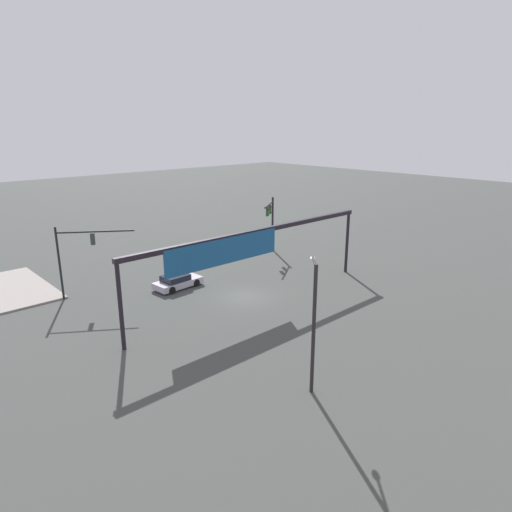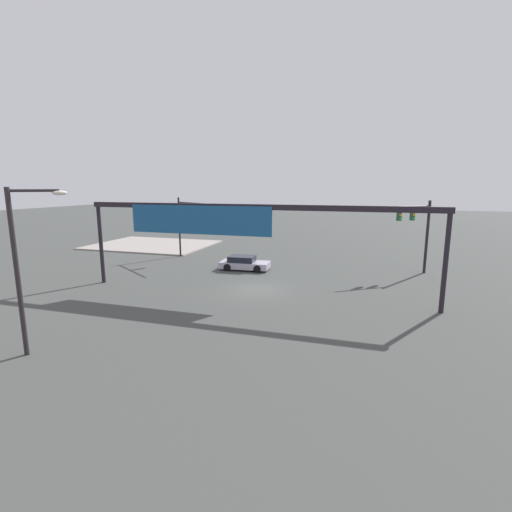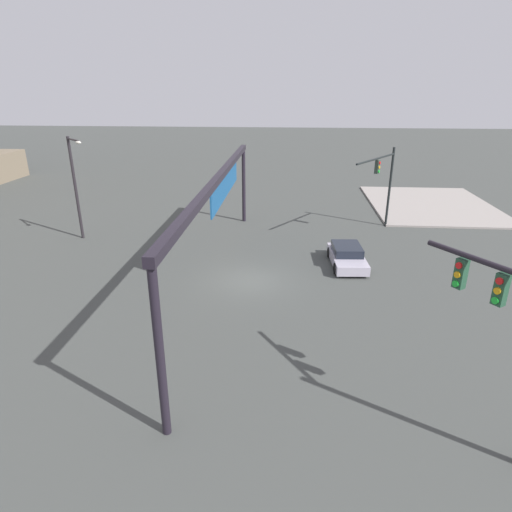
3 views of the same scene
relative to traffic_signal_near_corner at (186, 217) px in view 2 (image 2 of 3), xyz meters
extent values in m
plane|color=#414441|center=(-10.06, 8.89, -4.18)|extent=(198.66, 198.66, 0.00)
cube|color=gray|center=(7.90, -6.21, -4.10)|extent=(14.06, 10.82, 0.15)
cylinder|color=black|center=(1.20, -0.81, -1.14)|extent=(0.18, 0.18, 6.08)
cylinder|color=black|center=(-1.30, 0.88, 1.41)|extent=(5.07, 3.49, 0.14)
cube|color=#303D34|center=(-1.08, 0.73, 0.82)|extent=(0.41, 0.39, 0.95)
cylinder|color=red|center=(-1.17, 0.60, 1.11)|extent=(0.20, 0.16, 0.20)
cylinder|color=orange|center=(-1.17, 0.60, 0.81)|extent=(0.20, 0.16, 0.20)
cylinder|color=green|center=(-1.17, 0.60, 0.51)|extent=(0.20, 0.16, 0.20)
cylinder|color=black|center=(-22.12, -0.08, -1.15)|extent=(0.23, 0.23, 6.06)
cylinder|color=black|center=(-20.39, 1.10, 1.38)|extent=(3.54, 2.50, 0.17)
cube|color=#214832|center=(-20.78, 0.84, 0.77)|extent=(0.41, 0.40, 0.95)
cylinder|color=red|center=(-20.87, 0.97, 1.07)|extent=(0.20, 0.16, 0.20)
cylinder|color=orange|center=(-20.87, 0.97, 0.77)|extent=(0.20, 0.16, 0.20)
cylinder|color=green|center=(-20.87, 0.97, 0.47)|extent=(0.20, 0.16, 0.20)
cube|color=#214832|center=(-19.72, 1.56, 0.77)|extent=(0.41, 0.40, 0.95)
cylinder|color=red|center=(-19.81, 1.69, 1.07)|extent=(0.20, 0.16, 0.20)
cylinder|color=orange|center=(-19.81, 1.69, 0.77)|extent=(0.20, 0.16, 0.20)
cylinder|color=green|center=(-19.81, 1.69, 0.47)|extent=(0.20, 0.16, 0.20)
cylinder|color=#262126|center=(-3.57, 21.72, -0.59)|extent=(0.20, 0.20, 7.17)
cylinder|color=#262126|center=(-4.21, 21.06, 2.84)|extent=(1.38, 1.41, 0.12)
ellipsoid|color=silver|center=(-4.85, 20.40, 2.74)|extent=(0.63, 0.64, 0.20)
cylinder|color=black|center=(-21.71, 10.48, -1.32)|extent=(0.28, 0.28, 5.71)
cylinder|color=black|center=(1.59, 10.48, -1.32)|extent=(0.28, 0.28, 5.71)
cube|color=black|center=(-10.06, 10.48, 1.71)|extent=(23.70, 0.35, 0.35)
cube|color=#185087|center=(-6.58, 10.70, 0.80)|extent=(10.11, 0.08, 1.92)
cube|color=#B4ACBD|center=(-7.26, 3.20, -3.74)|extent=(4.36, 2.15, 0.55)
cube|color=black|center=(-7.01, 3.21, -3.22)|extent=(2.31, 1.80, 0.50)
cylinder|color=black|center=(-8.52, 2.23, -3.86)|extent=(0.65, 0.26, 0.64)
cylinder|color=black|center=(-8.63, 3.99, -3.86)|extent=(0.65, 0.26, 0.64)
cylinder|color=black|center=(-5.89, 2.40, -3.86)|extent=(0.65, 0.26, 0.64)
cylinder|color=black|center=(-6.01, 4.16, -3.86)|extent=(0.65, 0.26, 0.64)
camera|label=1|loc=(13.03, 35.36, 9.63)|focal=31.73mm
camera|label=2|loc=(-17.47, 33.10, 3.02)|focal=25.92mm
camera|label=3|loc=(-32.19, 6.81, 6.06)|focal=30.31mm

